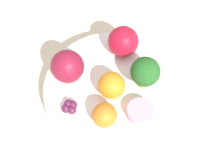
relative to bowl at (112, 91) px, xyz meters
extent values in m
plane|color=gray|center=(0.00, 0.00, -0.04)|extent=(6.00, 6.00, 0.00)
cube|color=beige|center=(0.00, 0.00, -0.03)|extent=(1.20, 1.20, 0.02)
cylinder|color=white|center=(0.00, 0.00, 0.00)|extent=(0.25, 0.25, 0.04)
cylinder|color=#8CB76B|center=(0.02, 0.05, 0.03)|extent=(0.02, 0.02, 0.02)
sphere|color=#236023|center=(0.02, 0.05, 0.06)|extent=(0.05, 0.05, 0.05)
sphere|color=maroon|center=(-0.06, -0.06, 0.05)|extent=(0.06, 0.06, 0.06)
sphere|color=#B7142D|center=(-0.06, 0.06, 0.05)|extent=(0.06, 0.06, 0.06)
sphere|color=orange|center=(0.05, -0.04, 0.04)|extent=(0.04, 0.04, 0.04)
sphere|color=orange|center=(0.01, -0.01, 0.04)|extent=(0.05, 0.05, 0.05)
sphere|color=#5B1E42|center=(0.01, -0.09, 0.03)|extent=(0.02, 0.02, 0.02)
sphere|color=#5B1E42|center=(0.00, -0.08, 0.03)|extent=(0.02, 0.02, 0.02)
sphere|color=#5B1E42|center=(-0.01, -0.09, 0.03)|extent=(0.02, 0.02, 0.02)
sphere|color=#5B1E42|center=(0.00, -0.09, 0.03)|extent=(0.02, 0.02, 0.02)
cylinder|color=#EA9EC6|center=(0.07, 0.01, 0.03)|extent=(0.05, 0.05, 0.02)
camera|label=1|loc=(0.24, -0.14, 0.52)|focal=50.00mm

